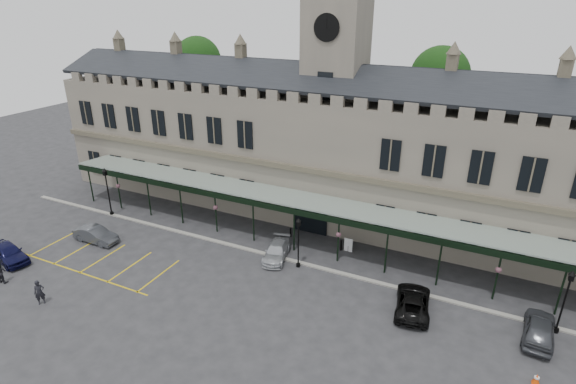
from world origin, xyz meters
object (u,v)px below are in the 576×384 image
at_px(car_taxi, 277,251).
at_px(person_a, 40,292).
at_px(lamp_post_right, 566,296).
at_px(car_left_b, 96,235).
at_px(sign_board, 348,245).
at_px(car_right_a, 539,329).
at_px(traffic_cone, 536,379).
at_px(car_van, 413,302).
at_px(car_left_a, 8,253).
at_px(station_building, 332,152).
at_px(person_b, 1,272).
at_px(lamp_post_left, 107,188).
at_px(clock_tower, 335,83).
at_px(lamp_post_mid, 298,238).

bearing_deg(car_taxi, person_a, -147.27).
xyz_separation_m(lamp_post_right, car_left_b, (-36.66, -4.31, -2.11)).
bearing_deg(sign_board, car_right_a, -19.46).
height_order(car_left_b, car_taxi, car_left_b).
bearing_deg(car_taxi, traffic_cone, -29.73).
xyz_separation_m(car_taxi, car_van, (11.76, -2.08, 0.06)).
distance_m(traffic_cone, car_left_b, 35.38).
relative_size(car_left_a, person_a, 2.41).
xyz_separation_m(lamp_post_right, person_a, (-33.15, -12.58, -1.87)).
bearing_deg(car_van, station_building, -57.77).
height_order(person_a, person_b, person_a).
xyz_separation_m(traffic_cone, car_taxi, (-19.46, 5.71, 0.29)).
bearing_deg(person_a, lamp_post_left, 64.15).
relative_size(lamp_post_right, car_taxi, 1.10).
distance_m(lamp_post_right, person_b, 40.14).
relative_size(clock_tower, car_left_a, 5.44).
height_order(sign_board, person_b, person_b).
bearing_deg(lamp_post_left, car_left_a, -96.06).
bearing_deg(station_building, car_right_a, -32.41).
bearing_deg(lamp_post_mid, lamp_post_right, 0.56).
xyz_separation_m(station_building, car_right_a, (18.83, -11.96, -5.69)).
distance_m(car_left_a, car_right_a, 40.46).
height_order(traffic_cone, car_van, car_van).
bearing_deg(car_left_b, person_a, -157.82).
bearing_deg(traffic_cone, sign_board, 146.95).
xyz_separation_m(lamp_post_left, person_a, (6.42, -12.92, -2.07)).
bearing_deg(lamp_post_mid, car_left_a, -156.38).
bearing_deg(car_van, person_a, 15.16).
distance_m(lamp_post_mid, car_left_a, 24.20).
bearing_deg(person_a, station_building, 8.24).
height_order(sign_board, car_left_b, car_left_b).
height_order(car_right_a, person_a, person_a).
distance_m(station_building, lamp_post_left, 22.47).
distance_m(car_left_a, car_taxi, 22.33).
xyz_separation_m(clock_tower, car_left_a, (-20.70, -20.68, -12.33)).
height_order(lamp_post_right, car_van, lamp_post_right).
distance_m(lamp_post_right, car_right_a, 2.62).
distance_m(station_building, lamp_post_right, 22.95).
relative_size(station_building, lamp_post_mid, 13.56).
relative_size(lamp_post_right, car_right_a, 1.04).
bearing_deg(car_left_b, traffic_cone, -92.60).
height_order(car_van, car_right_a, car_right_a).
bearing_deg(lamp_post_mid, person_b, -148.94).
bearing_deg(car_van, car_left_a, 5.36).
bearing_deg(clock_tower, station_building, -90.00).
xyz_separation_m(station_building, lamp_post_left, (-19.62, -10.40, -3.45)).
height_order(car_left_a, car_van, car_left_a).
relative_size(clock_tower, car_right_a, 5.45).
distance_m(clock_tower, traffic_cone, 27.84).
height_order(car_taxi, car_van, car_van).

